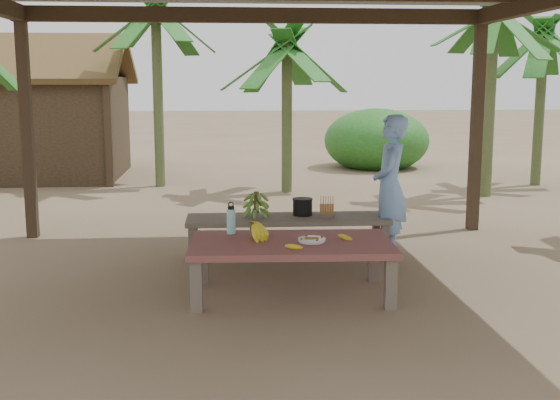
{
  "coord_description": "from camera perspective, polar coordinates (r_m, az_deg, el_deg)",
  "views": [
    {
      "loc": [
        -0.45,
        -6.44,
        1.91
      ],
      "look_at": [
        0.1,
        0.09,
        0.8
      ],
      "focal_mm": 45.0,
      "sensor_mm": 36.0,
      "label": 1
    }
  ],
  "objects": [
    {
      "name": "bench",
      "position": [
        7.66,
        0.63,
        -1.79
      ],
      "size": [
        2.21,
        0.63,
        0.45
      ],
      "rotation": [
        0.0,
        0.0,
        -0.01
      ],
      "color": "brown",
      "rests_on": "ground"
    },
    {
      "name": "ripe_banana_bunch",
      "position": [
        6.34,
        -2.31,
        -2.46
      ],
      "size": [
        0.3,
        0.26,
        0.17
      ],
      "primitive_type": null,
      "rotation": [
        0.0,
        0.0,
        -0.05
      ],
      "color": "yellow",
      "rests_on": "work_table"
    },
    {
      "name": "banana_plant_nw",
      "position": [
        13.03,
        -10.06,
        14.04
      ],
      "size": [
        1.8,
        1.8,
        3.44
      ],
      "color": "#596638",
      "rests_on": "ground"
    },
    {
      "name": "loose_banana_side",
      "position": [
        6.36,
        5.31,
        -3.05
      ],
      "size": [
        0.14,
        0.15,
        0.04
      ],
      "primitive_type": "ellipsoid",
      "rotation": [
        0.0,
        0.0,
        0.73
      ],
      "color": "yellow",
      "rests_on": "work_table"
    },
    {
      "name": "green_banana_stalk",
      "position": [
        7.61,
        -1.93,
        -0.32
      ],
      "size": [
        0.26,
        0.26,
        0.3
      ],
      "primitive_type": null,
      "rotation": [
        0.0,
        0.0,
        -0.01
      ],
      "color": "#598C2D",
      "rests_on": "bench"
    },
    {
      "name": "cooking_pot",
      "position": [
        7.74,
        1.84,
        -0.59
      ],
      "size": [
        0.21,
        0.21,
        0.18
      ],
      "primitive_type": "cylinder",
      "color": "black",
      "rests_on": "bench"
    },
    {
      "name": "ground",
      "position": [
        6.73,
        -0.75,
        -6.87
      ],
      "size": [
        80.0,
        80.0,
        0.0
      ],
      "primitive_type": "plane",
      "color": "brown",
      "rests_on": "ground"
    },
    {
      "name": "banana_plant_far",
      "position": [
        13.8,
        20.61,
        11.43
      ],
      "size": [
        1.8,
        1.8,
        2.97
      ],
      "color": "#596638",
      "rests_on": "ground"
    },
    {
      "name": "water_flask",
      "position": [
        6.58,
        -4.0,
        -1.65
      ],
      "size": [
        0.08,
        0.08,
        0.3
      ],
      "color": "#44D5D1",
      "rests_on": "work_table"
    },
    {
      "name": "banana_plant_n",
      "position": [
        12.13,
        0.57,
        11.36
      ],
      "size": [
        1.8,
        1.8,
        2.76
      ],
      "color": "#596638",
      "rests_on": "ground"
    },
    {
      "name": "plate",
      "position": [
        6.25,
        2.59,
        -3.27
      ],
      "size": [
        0.25,
        0.25,
        0.04
      ],
      "color": "white",
      "rests_on": "work_table"
    },
    {
      "name": "work_table",
      "position": [
        6.29,
        0.92,
        -3.95
      ],
      "size": [
        1.84,
        1.08,
        0.5
      ],
      "rotation": [
        0.0,
        0.0,
        -0.04
      ],
      "color": "brown",
      "rests_on": "ground"
    },
    {
      "name": "woman",
      "position": [
        7.73,
        8.93,
        1.1
      ],
      "size": [
        0.51,
        0.65,
        1.56
      ],
      "primitive_type": "imported",
      "rotation": [
        0.0,
        0.0,
        -1.83
      ],
      "color": "#77A2E2",
      "rests_on": "ground"
    },
    {
      "name": "loose_banana_front",
      "position": [
        5.98,
        1.13,
        -3.82
      ],
      "size": [
        0.16,
        0.06,
        0.04
      ],
      "primitive_type": "ellipsoid",
      "rotation": [
        0.0,
        0.0,
        1.44
      ],
      "color": "yellow",
      "rests_on": "work_table"
    },
    {
      "name": "hut",
      "position": [
        15.02,
        -20.52,
        5.94
      ],
      "size": [
        4.4,
        3.43,
        2.85
      ],
      "color": "black",
      "rests_on": "ground"
    },
    {
      "name": "skewer_rack",
      "position": [
        7.63,
        3.83,
        -0.53
      ],
      "size": [
        0.18,
        0.08,
        0.24
      ],
      "primitive_type": null,
      "rotation": [
        0.0,
        0.0,
        -0.01
      ],
      "color": "#A57F47",
      "rests_on": "bench"
    },
    {
      "name": "banana_plant_ne",
      "position": [
        12.19,
        16.97,
        13.31
      ],
      "size": [
        1.8,
        1.8,
        3.27
      ],
      "color": "#596638",
      "rests_on": "ground"
    }
  ]
}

